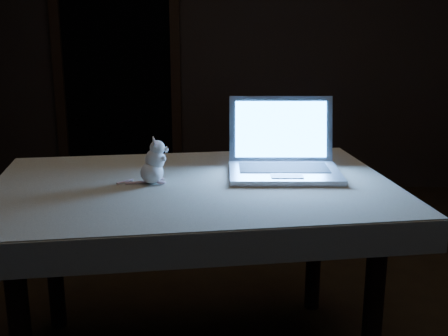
# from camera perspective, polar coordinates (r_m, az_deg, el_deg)

# --- Properties ---
(back_wall) EXTENTS (4.50, 0.04, 2.60)m
(back_wall) POSITION_cam_1_polar(r_m,az_deg,el_deg) (4.71, 2.63, 13.50)
(back_wall) COLOR black
(back_wall) RESTS_ON ground
(doorway) EXTENTS (1.06, 0.36, 2.13)m
(doorway) POSITION_cam_1_polar(r_m,az_deg,el_deg) (4.83, -10.80, 10.50)
(doorway) COLOR black
(doorway) RESTS_ON back_wall
(table) EXTENTS (1.58, 1.16, 0.78)m
(table) POSITION_cam_1_polar(r_m,az_deg,el_deg) (2.36, -2.96, -10.84)
(table) COLOR black
(table) RESTS_ON floor
(tablecloth) EXTENTS (1.65, 1.18, 0.11)m
(tablecloth) POSITION_cam_1_polar(r_m,az_deg,el_deg) (2.29, -1.55, -2.50)
(tablecloth) COLOR beige
(tablecloth) RESTS_ON table
(laptop) EXTENTS (0.46, 0.41, 0.31)m
(laptop) POSITION_cam_1_polar(r_m,az_deg,el_deg) (2.29, 6.26, 2.91)
(laptop) COLOR #BAB9BF
(laptop) RESTS_ON tablecloth
(plush_mouse) EXTENTS (0.16, 0.16, 0.18)m
(plush_mouse) POSITION_cam_1_polar(r_m,az_deg,el_deg) (2.20, -7.38, 0.72)
(plush_mouse) COLOR white
(plush_mouse) RESTS_ON tablecloth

